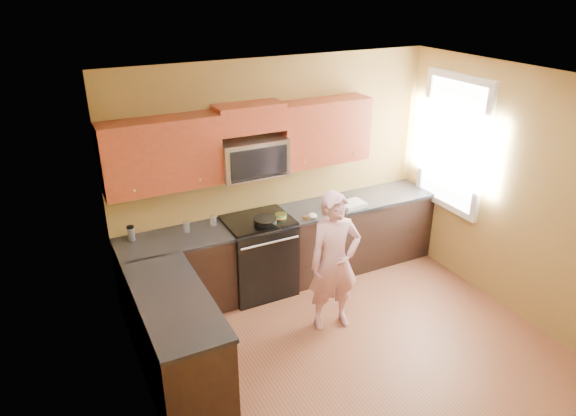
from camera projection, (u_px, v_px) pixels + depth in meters
floor at (365, 362)px, 5.16m from camera, size 4.00×4.00×0.00m
ceiling at (386, 89)px, 4.05m from camera, size 4.00×4.00×0.00m
wall_back at (277, 172)px, 6.23m from camera, size 4.00×0.00×4.00m
wall_left at (148, 300)px, 3.78m from camera, size 0.00×4.00×4.00m
wall_right at (532, 202)px, 5.42m from camera, size 0.00×4.00×4.00m
cabinet_back_run at (288, 250)px, 6.36m from camera, size 4.00×0.60×0.88m
cabinet_left_run at (176, 342)px, 4.77m from camera, size 0.60×1.60×0.88m
countertop_back at (288, 216)px, 6.16m from camera, size 4.00×0.62×0.04m
countertop_left at (173, 299)px, 4.58m from camera, size 0.62×1.60×0.04m
stove at (259, 255)px, 6.16m from camera, size 0.76×0.65×0.95m
microwave at (252, 175)px, 5.86m from camera, size 0.76×0.40×0.42m
upper_cab_left at (165, 189)px, 5.48m from camera, size 1.22×0.33×0.75m
upper_cab_right at (323, 162)px, 6.28m from camera, size 1.12×0.33×0.75m
upper_cab_over_mw at (249, 118)px, 5.62m from camera, size 0.76×0.33×0.30m
window at (453, 144)px, 6.27m from camera, size 0.06×1.06×1.66m
woman at (334, 262)px, 5.42m from camera, size 0.61×0.45×1.55m
frying_pan at (265, 223)px, 5.87m from camera, size 0.34×0.49×0.06m
butter_tub at (281, 220)px, 6.01m from camera, size 0.14×0.14×0.10m
toast_slice at (309, 217)px, 6.06m from camera, size 0.13×0.13×0.01m
napkin_a at (312, 216)px, 6.04m from camera, size 0.12×0.13×0.06m
napkin_b at (332, 209)px, 6.22m from camera, size 0.14×0.15×0.07m
dish_towel at (352, 204)px, 6.36m from camera, size 0.32×0.26×0.05m
travel_mug at (132, 240)px, 5.55m from camera, size 0.10×0.10×0.17m
glass_b at (213, 220)px, 5.87m from camera, size 0.08×0.08×0.12m
glass_c at (186, 227)px, 5.72m from camera, size 0.08×0.08×0.12m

